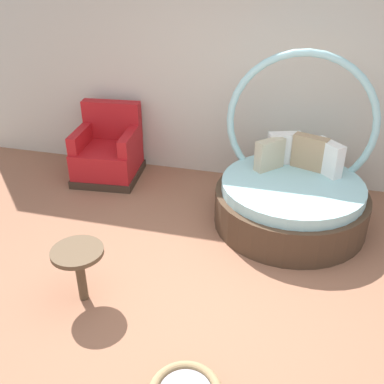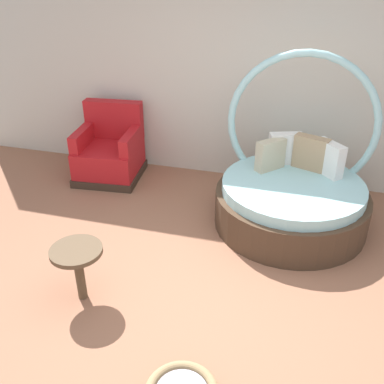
{
  "view_description": "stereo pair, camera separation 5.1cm",
  "coord_description": "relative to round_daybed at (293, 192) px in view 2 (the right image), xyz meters",
  "views": [
    {
      "loc": [
        0.62,
        -2.76,
        2.73
      ],
      "look_at": [
        -0.36,
        0.98,
        0.55
      ],
      "focal_mm": 41.62,
      "sensor_mm": 36.0,
      "label": 1
    },
    {
      "loc": [
        0.67,
        -2.74,
        2.73
      ],
      "look_at": [
        -0.36,
        0.98,
        0.55
      ],
      "focal_mm": 41.62,
      "sensor_mm": 36.0,
      "label": 2
    }
  ],
  "objects": [
    {
      "name": "ground_plane",
      "position": [
        -0.6,
        -1.59,
        -0.38
      ],
      "size": [
        8.0,
        8.0,
        0.02
      ],
      "primitive_type": "cube",
      "color": "#936047"
    },
    {
      "name": "red_armchair",
      "position": [
        -2.38,
        0.5,
        -0.04
      ],
      "size": [
        0.87,
        0.87,
        0.94
      ],
      "color": "#38281E",
      "rests_on": "ground_plane"
    },
    {
      "name": "back_wall",
      "position": [
        -0.6,
        1.01,
        1.03
      ],
      "size": [
        8.0,
        0.12,
        2.8
      ],
      "primitive_type": "cube",
      "color": "beige",
      "rests_on": "ground_plane"
    },
    {
      "name": "side_table",
      "position": [
        -1.65,
        -1.73,
        0.06
      ],
      "size": [
        0.44,
        0.44,
        0.52
      ],
      "color": "brown",
      "rests_on": "ground_plane"
    },
    {
      "name": "round_daybed",
      "position": [
        0.0,
        0.0,
        0.0
      ],
      "size": [
        1.63,
        1.63,
        1.8
      ],
      "color": "#473323",
      "rests_on": "ground_plane"
    }
  ]
}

